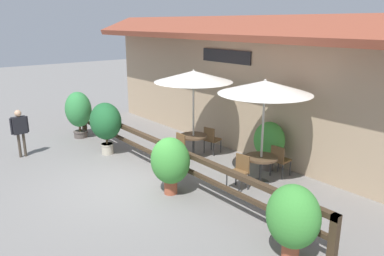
{
  "coord_description": "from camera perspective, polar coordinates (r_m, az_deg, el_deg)",
  "views": [
    {
      "loc": [
        7.96,
        -4.33,
        4.03
      ],
      "look_at": [
        0.7,
        1.54,
        1.38
      ],
      "focal_mm": 35.0,
      "sensor_mm": 36.0,
      "label": 1
    }
  ],
  "objects": [
    {
      "name": "patio_railing",
      "position": [
        10.17,
        -4.65,
        -3.37
      ],
      "size": [
        10.4,
        0.14,
        0.95
      ],
      "color": "#3D2D1E",
      "rests_on": "ground"
    },
    {
      "name": "ground_plane",
      "position": [
        9.91,
        -9.62,
        -8.39
      ],
      "size": [
        60.0,
        60.0,
        0.0
      ],
      "primitive_type": "plane",
      "color": "slate"
    },
    {
      "name": "building_facade",
      "position": [
        11.74,
        7.64,
        6.55
      ],
      "size": [
        14.28,
        1.49,
        4.23
      ],
      "color": "tan",
      "rests_on": "ground"
    },
    {
      "name": "chair_near_wallside",
      "position": [
        11.79,
        2.98,
        -1.63
      ],
      "size": [
        0.49,
        0.49,
        0.88
      ],
      "rotation": [
        0.0,
        0.0,
        3.34
      ],
      "color": "brown",
      "rests_on": "ground"
    },
    {
      "name": "chair_middle_streetside",
      "position": [
        9.38,
        7.24,
        -6.44
      ],
      "size": [
        0.47,
        0.47,
        0.88
      ],
      "rotation": [
        0.0,
        0.0,
        0.13
      ],
      "color": "brown",
      "rests_on": "ground"
    },
    {
      "name": "potted_plant_corner_fern",
      "position": [
        13.91,
        -16.92,
        2.56
      ],
      "size": [
        1.0,
        0.9,
        1.67
      ],
      "color": "#564C47",
      "rests_on": "ground"
    },
    {
      "name": "patio_umbrella_near",
      "position": [
        10.99,
        0.23,
        7.86
      ],
      "size": [
        2.31,
        2.31,
        2.71
      ],
      "color": "#B7B2A8",
      "rests_on": "ground"
    },
    {
      "name": "potted_plant_entrance_palm",
      "position": [
        11.9,
        -13.02,
        0.84
      ],
      "size": [
        1.05,
        0.95,
        1.65
      ],
      "color": "#B7AD99",
      "rests_on": "ground"
    },
    {
      "name": "potted_plant_broad_leaf",
      "position": [
        10.59,
        11.68,
        -1.94
      ],
      "size": [
        0.9,
        0.81,
        1.4
      ],
      "color": "#564C47",
      "rests_on": "ground"
    },
    {
      "name": "dining_table_middle",
      "position": [
        9.8,
        10.47,
        -5.13
      ],
      "size": [
        0.84,
        0.84,
        0.71
      ],
      "color": "#4C3826",
      "rests_on": "ground"
    },
    {
      "name": "chair_middle_wallside",
      "position": [
        10.33,
        13.22,
        -4.62
      ],
      "size": [
        0.45,
        0.45,
        0.88
      ],
      "rotation": [
        0.0,
        0.0,
        3.23
      ],
      "color": "brown",
      "rests_on": "ground"
    },
    {
      "name": "chair_near_streetside",
      "position": [
        11.02,
        -2.23,
        -2.89
      ],
      "size": [
        0.43,
        0.43,
        0.88
      ],
      "rotation": [
        0.0,
        0.0,
        0.01
      ],
      "color": "brown",
      "rests_on": "ground"
    },
    {
      "name": "dining_table_near",
      "position": [
        11.42,
        0.22,
        -1.81
      ],
      "size": [
        0.84,
        0.84,
        0.71
      ],
      "color": "#4C3826",
      "rests_on": "ground"
    },
    {
      "name": "pedestrian",
      "position": [
        12.53,
        -24.79,
        0.14
      ],
      "size": [
        0.2,
        0.53,
        1.49
      ],
      "rotation": [
        0.0,
        0.0,
        -1.57
      ],
      "color": "#42382D",
      "rests_on": "ground"
    },
    {
      "name": "potted_plant_small_flowering",
      "position": [
        6.81,
        15.13,
        -13.05
      ],
      "size": [
        0.96,
        0.86,
        1.4
      ],
      "color": "#9E4C33",
      "rests_on": "ground"
    },
    {
      "name": "potted_plant_tall_tropical",
      "position": [
        8.98,
        -3.33,
        -5.14
      ],
      "size": [
        1.01,
        0.91,
        1.41
      ],
      "color": "#9E4C33",
      "rests_on": "ground"
    },
    {
      "name": "patio_umbrella_middle",
      "position": [
        9.3,
        11.06,
        6.1
      ],
      "size": [
        2.31,
        2.31,
        2.71
      ],
      "color": "#B7B2A8",
      "rests_on": "ground"
    }
  ]
}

